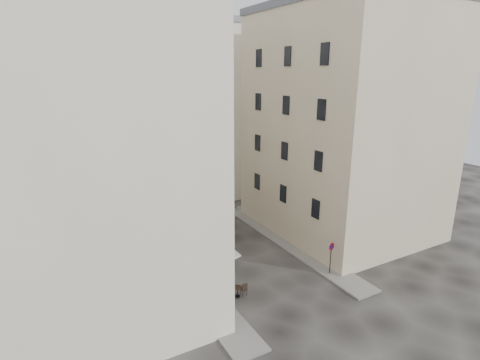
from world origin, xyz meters
TOP-DOWN VIEW (x-y plane):
  - ground at (0.00, 0.00)m, footprint 90.00×90.00m
  - sidewalk_left at (-4.50, 4.00)m, footprint 2.00×22.00m
  - sidewalk_right at (4.50, 3.00)m, footprint 2.00×18.00m
  - building_left at (-10.50, 3.00)m, footprint 12.20×16.20m
  - building_right at (10.50, 3.50)m, footprint 12.20×14.20m
  - building_back at (-1.00, 19.00)m, footprint 18.20×10.20m
  - cafe_storefront at (-4.32, 1.00)m, footprint 1.74×7.30m
  - stone_steps at (0.00, 12.57)m, footprint 9.00×3.15m
  - bollard_near at (-3.25, -1.00)m, footprint 0.12×0.12m
  - bollard_mid at (-3.25, 2.50)m, footprint 0.12×0.12m
  - bollard_far at (-3.25, 6.00)m, footprint 0.12×0.12m
  - no_parking_sign at (4.06, -2.78)m, footprint 0.54×0.14m
  - bistro_table_a at (-2.75, -2.03)m, footprint 1.21×0.57m
  - bistro_table_b at (-2.93, -0.08)m, footprint 1.28×0.60m
  - bistro_table_c at (-2.94, 0.87)m, footprint 1.22×0.57m
  - bistro_table_d at (-3.06, 2.94)m, footprint 1.43×0.67m
  - bistro_table_e at (-3.29, 4.81)m, footprint 1.17×0.55m
  - pedestrian at (-1.71, 2.39)m, footprint 0.63×0.45m

SIDE VIEW (x-z plane):
  - ground at x=0.00m, z-range 0.00..0.00m
  - sidewalk_left at x=-4.50m, z-range 0.00..0.12m
  - sidewalk_right at x=4.50m, z-range 0.00..0.12m
  - stone_steps at x=0.00m, z-range 0.00..0.80m
  - bistro_table_e at x=-3.29m, z-range 0.01..0.83m
  - bistro_table_a at x=-2.75m, z-range 0.01..0.86m
  - bistro_table_c at x=-2.94m, z-range 0.01..0.87m
  - bistro_table_b at x=-2.93m, z-range 0.01..0.91m
  - bistro_table_d at x=-3.06m, z-range 0.01..1.02m
  - bollard_near at x=-3.25m, z-range 0.04..1.02m
  - bollard_mid at x=-3.25m, z-range 0.04..1.02m
  - bollard_far at x=-3.25m, z-range 0.04..1.02m
  - pedestrian at x=-1.71m, z-range 0.00..1.61m
  - no_parking_sign at x=4.06m, z-range 0.50..2.89m
  - cafe_storefront at x=-4.32m, z-range 0.13..3.63m
  - building_right at x=10.50m, z-range 0.01..18.61m
  - building_back at x=-1.00m, z-range 0.01..18.61m
  - building_left at x=-10.50m, z-range 0.01..20.61m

